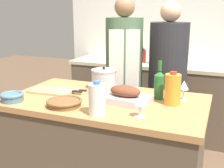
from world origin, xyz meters
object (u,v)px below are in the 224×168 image
Objects in this scene: wine_bottle_green at (159,84)px; knife_paring at (77,90)px; milk_jug at (97,99)px; knife_bread at (62,98)px; stock_pot at (104,79)px; condiment_bottle_tall at (141,54)px; person_cook_aproned at (124,74)px; wine_glass_left at (140,101)px; condiment_bottle_extra at (143,56)px; person_cook_guest at (167,80)px; stand_mixer at (176,51)px; wine_glass_right at (184,86)px; mixing_bowl at (12,97)px; wicker_basket at (64,102)px; cutting_board at (52,91)px; knife_chef at (70,91)px; roasting_pan at (125,96)px; juice_jug at (173,89)px; condiment_bottle_short at (152,57)px.

knife_paring is (-0.63, -0.03, -0.10)m from wine_bottle_green.
milk_jug is 1.29× the size of knife_bread.
knife_paring is at bearing 88.49° from knife_bread.
stock_pot is 0.96× the size of condiment_bottle_tall.
wine_bottle_green is at bearing -73.03° from person_cook_aproned.
wine_glass_left is 0.66× the size of condiment_bottle_tall.
condiment_bottle_extra is 0.11× the size of person_cook_guest.
stand_mixer is 0.83m from person_cook_guest.
wine_glass_right is (0.19, 0.41, 0.00)m from wine_glass_left.
person_cook_guest is (0.49, -0.77, -0.11)m from condiment_bottle_tall.
wine_bottle_green is (0.27, 0.45, 0.01)m from milk_jug.
knife_bread is (-0.80, -0.27, -0.10)m from wine_glass_right.
stock_pot reaches higher than mixing_bowl.
stock_pot is at bearing 48.45° from mixing_bowl.
person_cook_aproned reaches higher than wicker_basket.
cutting_board is at bearing 137.15° from wicker_basket.
knife_bread is at bearing -94.31° from condiment_bottle_extra.
knife_bread is (-0.61, 0.14, -0.10)m from wine_glass_left.
condiment_bottle_tall reaches higher than wine_glass_right.
stock_pot is at bearing -102.06° from stand_mixer.
stand_mixer reaches higher than knife_chef.
wine_bottle_green is at bearing -70.11° from condiment_bottle_extra.
stock_pot is at bearing 48.51° from knife_chef.
knife_bread is (-0.18, -0.33, -0.08)m from stock_pot.
knife_paring is at bearing 163.85° from roasting_pan.
person_cook_guest is at bearing 103.13° from juice_jug.
roasting_pan is 1.01× the size of stand_mixer.
wine_glass_left is at bearing -114.75° from wine_glass_right.
stock_pot is 0.75m from person_cook_guest.
knife_bread is 0.91m from person_cook_aproned.
stand_mixer is at bearing 27.13° from condiment_bottle_short.
wine_glass_left is at bearing -86.34° from stand_mixer.
wine_glass_left is 1.15m from person_cook_aproned.
cutting_board is 0.81m from wine_bottle_green.
condiment_bottle_extra is (-0.62, 1.51, -0.04)m from juice_jug.
stand_mixer is (-0.26, 1.62, 0.03)m from juice_jug.
milk_jug reaches higher than condiment_bottle_short.
juice_jug is at bearing -67.55° from condiment_bottle_extra.
wicker_basket is at bearing -112.02° from person_cook_aproned.
wicker_basket is at bearing -146.28° from roasting_pan.
milk_jug is at bearing -93.51° from stand_mixer.
cutting_board is 1.59m from condiment_bottle_short.
mixing_bowl is at bearing -159.15° from roasting_pan.
person_cook_aproned is at bearing 80.83° from knife_bread.
juice_jug reaches higher than condiment_bottle_short.
roasting_pan is at bearing -4.52° from knife_chef.
condiment_bottle_tall is (-0.54, 1.87, -0.02)m from wine_glass_left.
person_cook_aproned is (-0.47, 1.04, -0.10)m from wine_glass_left.
juice_jug is 1.29× the size of knife_paring.
stock_pot is 0.69m from mixing_bowl.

